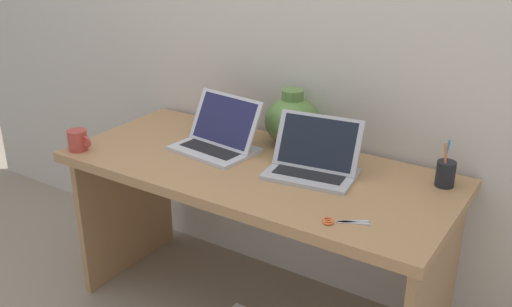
# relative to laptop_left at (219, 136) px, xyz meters

# --- Properties ---
(back_wall) EXTENTS (4.40, 0.04, 2.40)m
(back_wall) POSITION_rel_laptop_left_xyz_m (0.22, 0.32, 0.44)
(back_wall) COLOR beige
(back_wall) RESTS_ON ground
(desk) EXTENTS (1.53, 0.67, 0.70)m
(desk) POSITION_rel_laptop_left_xyz_m (0.22, -0.06, -0.20)
(desk) COLOR #AD7F51
(desk) RESTS_ON ground
(laptop_left) EXTENTS (0.35, 0.28, 0.21)m
(laptop_left) POSITION_rel_laptop_left_xyz_m (0.00, 0.00, 0.00)
(laptop_left) COLOR silver
(laptop_left) RESTS_ON desk
(laptop_right) EXTENTS (0.35, 0.27, 0.21)m
(laptop_right) POSITION_rel_laptop_left_xyz_m (0.44, -0.00, -0.00)
(laptop_right) COLOR #B2B2B7
(laptop_right) RESTS_ON desk
(green_vase) EXTENTS (0.23, 0.23, 0.23)m
(green_vase) POSITION_rel_laptop_left_xyz_m (0.22, 0.22, 0.05)
(green_vase) COLOR #5B843D
(green_vase) RESTS_ON desk
(coffee_mug) EXTENTS (0.12, 0.08, 0.08)m
(coffee_mug) POSITION_rel_laptop_left_xyz_m (-0.48, -0.32, -0.01)
(coffee_mug) COLOR #B23D33
(coffee_mug) RESTS_ON desk
(pen_cup) EXTENTS (0.07, 0.07, 0.17)m
(pen_cup) POSITION_rel_laptop_left_xyz_m (0.88, 0.15, -0.01)
(pen_cup) COLOR black
(pen_cup) RESTS_ON desk
(scissors) EXTENTS (0.14, 0.10, 0.01)m
(scissors) POSITION_rel_laptop_left_xyz_m (0.67, -0.29, -0.05)
(scissors) COLOR #B7B7BC
(scissors) RESTS_ON desk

